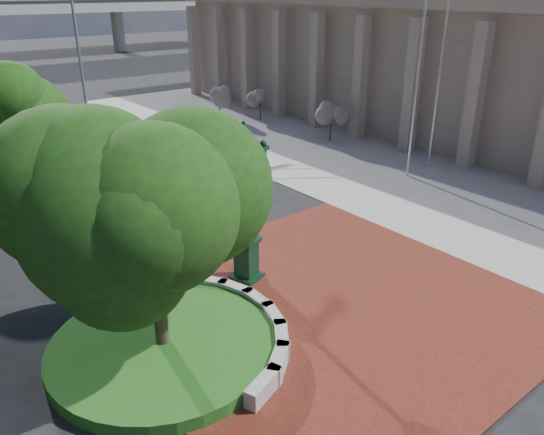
{
  "coord_description": "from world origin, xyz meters",
  "views": [
    {
      "loc": [
        -10.05,
        -10.97,
        9.13
      ],
      "look_at": [
        -0.03,
        1.5,
        2.15
      ],
      "focal_mm": 35.0,
      "sensor_mm": 36.0,
      "label": 1
    }
  ],
  "objects": [
    {
      "name": "post_clock",
      "position": [
        -0.88,
        1.81,
        2.94
      ],
      "size": [
        1.37,
        1.37,
        5.36
      ],
      "color": "black",
      "rests_on": "ground"
    },
    {
      "name": "flagpole_b",
      "position": [
        11.98,
        5.12,
        5.54
      ],
      "size": [
        1.58,
        0.83,
        10.82
      ],
      "color": "silver",
      "rests_on": "ground"
    },
    {
      "name": "sidewalk",
      "position": [
        16.0,
        10.0,
        0.02
      ],
      "size": [
        20.0,
        50.0,
        0.04
      ],
      "primitive_type": "cube",
      "color": "#9E9B93",
      "rests_on": "ground"
    },
    {
      "name": "street_lamp_near",
      "position": [
        2.41,
        23.6,
        6.05
      ],
      "size": [
        2.31,
        0.47,
        10.31
      ],
      "color": "slate",
      "rests_on": "ground"
    },
    {
      "name": "grass_bed",
      "position": [
        -5.0,
        0.0,
        0.2
      ],
      "size": [
        6.1,
        6.1,
        0.4
      ],
      "primitive_type": "cylinder",
      "color": "#184E16",
      "rests_on": "ground"
    },
    {
      "name": "shrub_mid",
      "position": [
        13.68,
        19.93,
        1.59
      ],
      "size": [
        1.2,
        1.2,
        2.2
      ],
      "color": "#38281C",
      "rests_on": "ground"
    },
    {
      "name": "ground",
      "position": [
        0.0,
        0.0,
        0.0
      ],
      "size": [
        200.0,
        200.0,
        0.0
      ],
      "primitive_type": "plane",
      "color": "black",
      "rests_on": "ground"
    },
    {
      "name": "tree_street",
      "position": [
        -4.0,
        18.0,
        3.24
      ],
      "size": [
        4.4,
        4.4,
        5.45
      ],
      "color": "#38281C",
      "rests_on": "ground"
    },
    {
      "name": "shrub_near",
      "position": [
        13.7,
        12.6,
        1.59
      ],
      "size": [
        1.2,
        1.2,
        2.2
      ],
      "color": "#38281C",
      "rests_on": "ground"
    },
    {
      "name": "planter_wall",
      "position": [
        -2.71,
        -0.0,
        0.27
      ],
      "size": [
        2.96,
        6.77,
        0.54
      ],
      "color": "#9E9B93",
      "rests_on": "ground"
    },
    {
      "name": "shrub_far",
      "position": [
        11.63,
        22.29,
        1.59
      ],
      "size": [
        1.2,
        1.2,
        2.2
      ],
      "color": "#38281C",
      "rests_on": "ground"
    },
    {
      "name": "flagpole_a",
      "position": [
        14.29,
        5.45,
        5.53
      ],
      "size": [
        1.69,
        0.19,
        10.79
      ],
      "color": "silver",
      "rests_on": "ground"
    },
    {
      "name": "parked_car",
      "position": [
        0.38,
        36.13,
        0.82
      ],
      "size": [
        3.25,
        5.15,
        1.63
      ],
      "primitive_type": "imported",
      "rotation": [
        0.0,
        0.0,
        -0.3
      ],
      "color": "#4D150B",
      "rests_on": "ground"
    },
    {
      "name": "tree_planter",
      "position": [
        -5.0,
        0.0,
        3.72
      ],
      "size": [
        5.2,
        5.2,
        6.33
      ],
      "color": "#38281C",
      "rests_on": "ground"
    },
    {
      "name": "plaza",
      "position": [
        0.0,
        -1.0,
        0.02
      ],
      "size": [
        12.0,
        12.0,
        0.04
      ],
      "primitive_type": "cube",
      "color": "maroon",
      "rests_on": "ground"
    },
    {
      "name": "civic_building",
      "position": [
        23.6,
        12.0,
        4.33
      ],
      "size": [
        17.35,
        44.0,
        8.6
      ],
      "color": "tan",
      "rests_on": "ground"
    }
  ]
}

